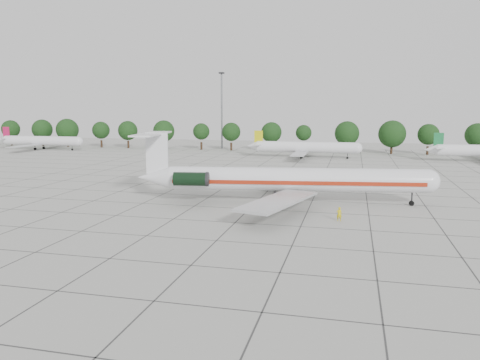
{
  "coord_description": "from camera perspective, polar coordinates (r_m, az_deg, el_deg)",
  "views": [
    {
      "loc": [
        13.69,
        -61.82,
        13.98
      ],
      "look_at": [
        -2.09,
        3.19,
        3.5
      ],
      "focal_mm": 35.0,
      "sensor_mm": 36.0,
      "label": 1
    }
  ],
  "objects": [
    {
      "name": "ground",
      "position": [
        64.84,
        1.13,
        -3.55
      ],
      "size": [
        260.0,
        260.0,
        0.0
      ],
      "primitive_type": "plane",
      "color": "#ABABA3",
      "rests_on": "ground"
    },
    {
      "name": "floodlight_mast",
      "position": [
        159.91,
        -2.24,
        9.0
      ],
      "size": [
        1.6,
        1.6,
        25.45
      ],
      "color": "slate",
      "rests_on": "ground"
    },
    {
      "name": "apron_joints",
      "position": [
        79.27,
        3.49,
        -1.27
      ],
      "size": [
        170.0,
        170.0,
        0.02
      ],
      "primitive_type": "cube",
      "color": "#383838",
      "rests_on": "ground"
    },
    {
      "name": "bg_airliner_a",
      "position": [
        167.87,
        -23.08,
        4.41
      ],
      "size": [
        28.24,
        27.2,
        7.4
      ],
      "color": "silver",
      "rests_on": "ground"
    },
    {
      "name": "bg_airliner_c",
      "position": [
        130.75,
        7.98,
        3.96
      ],
      "size": [
        28.24,
        27.2,
        7.4
      ],
      "color": "silver",
      "rests_on": "ground"
    },
    {
      "name": "ground_crew",
      "position": [
        59.15,
        11.99,
        -4.08
      ],
      "size": [
        0.69,
        0.49,
        1.77
      ],
      "primitive_type": "imported",
      "rotation": [
        0.0,
        0.0,
        3.24
      ],
      "color": "#D2BF0C",
      "rests_on": "ground"
    },
    {
      "name": "tree_line",
      "position": [
        149.21,
        3.85,
        5.81
      ],
      "size": [
        249.86,
        8.44,
        10.22
      ],
      "color": "#332114",
      "rests_on": "ground"
    },
    {
      "name": "main_airliner",
      "position": [
        68.18,
        4.85,
        0.14
      ],
      "size": [
        43.57,
        34.05,
        10.27
      ],
      "rotation": [
        0.0,
        0.0,
        0.15
      ],
      "color": "silver",
      "rests_on": "ground"
    }
  ]
}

